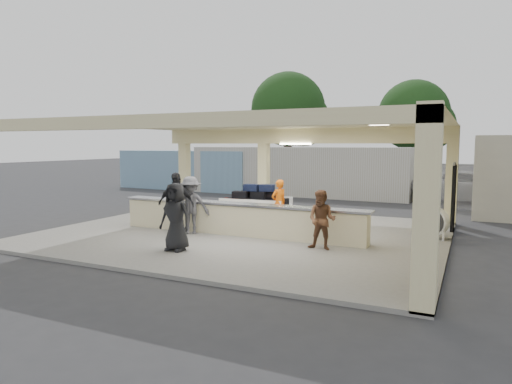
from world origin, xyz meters
The scene contains 16 objects.
ground centered at (0.00, 0.00, 0.00)m, with size 120.00×120.00×0.00m, color #2A2A2C.
pavilion centered at (0.21, 0.66, 1.35)m, with size 12.01×10.00×3.55m.
baggage_counter centered at (0.00, -0.50, 0.59)m, with size 8.20×0.58×0.98m.
luggage_cart centered at (-0.52, 1.90, 0.82)m, with size 2.40×1.59×1.34m.
drum_fan centered at (5.50, 1.44, 0.60)m, with size 0.88×0.59×0.93m.
baggage_handler centered at (0.60, 1.36, 0.90)m, with size 0.58×0.32×1.59m, color #DF5D0B.
passenger_a centered at (2.94, -1.33, 0.89)m, with size 0.77×0.34×1.58m, color brown.
passenger_b centered at (-1.62, -1.41, 1.06)m, with size 1.13×0.41×1.93m, color black.
passenger_c centered at (-1.37, -1.00, 0.99)m, with size 1.15×0.40×1.78m, color #4A4A4F.
passenger_d centered at (-0.47, -3.06, 0.99)m, with size 0.87×0.36×1.78m, color black.
car_white_a centered at (6.32, 12.17, 0.78)m, with size 2.58×5.43×1.55m, color silver.
car_dark centered at (6.73, 15.96, 0.64)m, with size 1.36×3.86×1.29m, color black.
container_white centered at (-2.48, 11.60, 1.35)m, with size 12.50×2.50×2.71m, color beige.
container_blue centered at (-10.08, 11.74, 1.23)m, with size 9.47×2.27×2.46m, color #7AA3C4.
tree_left centered at (-7.68, 24.16, 5.59)m, with size 6.60×6.30×9.00m.
tree_mid centered at (2.32, 26.16, 4.96)m, with size 6.00×5.60×8.00m.
Camera 1 is at (6.46, -12.74, 2.87)m, focal length 32.00 mm.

